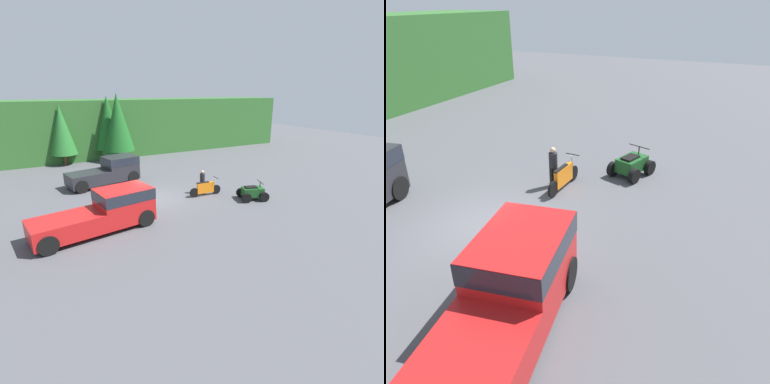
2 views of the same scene
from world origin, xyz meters
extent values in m
plane|color=#4C4C51|center=(0.00, 0.00, 0.00)|extent=(80.00, 80.00, 0.00)
cube|color=red|center=(-2.61, -2.92, 1.11)|extent=(2.92, 2.30, 1.73)
cube|color=#1E232D|center=(-2.61, -2.92, 1.68)|extent=(2.94, 2.33, 0.55)
cylinder|color=black|center=(-2.02, -1.95, 0.45)|extent=(0.93, 0.42, 0.90)
cylinder|color=black|center=(-1.74, -3.66, 0.45)|extent=(0.93, 0.42, 0.90)
cylinder|color=black|center=(0.12, 4.14, 0.45)|extent=(0.93, 0.45, 0.90)
cylinder|color=black|center=(4.20, -1.13, 0.31)|extent=(0.63, 0.13, 0.63)
cylinder|color=black|center=(2.56, -1.04, 0.31)|extent=(0.63, 0.13, 0.63)
cube|color=orange|center=(3.38, -1.08, 0.55)|extent=(1.22, 0.23, 0.71)
cylinder|color=#B7B7BC|center=(4.15, -1.12, 0.73)|extent=(0.31, 0.07, 0.81)
cylinder|color=black|center=(4.15, -1.12, 1.15)|extent=(0.07, 0.60, 0.04)
cube|color=black|center=(3.18, -1.07, 0.93)|extent=(0.90, 0.19, 0.06)
cylinder|color=black|center=(6.37, -2.84, 0.31)|extent=(0.65, 0.40, 0.62)
cylinder|color=black|center=(6.03, -3.85, 0.31)|extent=(0.65, 0.40, 0.62)
cylinder|color=black|center=(5.27, -2.47, 0.31)|extent=(0.65, 0.40, 0.62)
cylinder|color=black|center=(4.93, -3.49, 0.31)|extent=(0.65, 0.40, 0.62)
cube|color=#194C1E|center=(5.65, -3.16, 0.51)|extent=(1.50, 1.19, 0.56)
cylinder|color=black|center=(6.11, -3.31, 0.97)|extent=(0.06, 0.06, 0.35)
cylinder|color=black|center=(6.11, -3.31, 1.14)|extent=(0.35, 0.96, 0.04)
cube|color=black|center=(5.52, -3.12, 0.83)|extent=(0.86, 0.69, 0.08)
cylinder|color=black|center=(3.41, -0.54, 0.40)|extent=(0.17, 0.17, 0.81)
cylinder|color=black|center=(3.41, -0.72, 0.40)|extent=(0.17, 0.17, 0.81)
cylinder|color=#232328|center=(3.41, -0.63, 1.11)|extent=(0.34, 0.34, 0.60)
sphere|color=tan|center=(3.41, -0.63, 1.52)|extent=(0.22, 0.22, 0.22)
camera|label=1|loc=(-6.44, -17.21, 6.66)|focal=28.00mm
camera|label=2|loc=(-8.50, -6.91, 6.67)|focal=35.00mm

